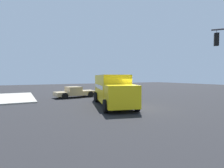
# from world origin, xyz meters

# --- Properties ---
(ground_plane) EXTENTS (100.00, 100.00, 0.00)m
(ground_plane) POSITION_xyz_m (0.00, 0.00, 0.00)
(ground_plane) COLOR black
(delivery_truck) EXTENTS (8.44, 4.78, 2.85)m
(delivery_truck) POSITION_xyz_m (2.37, 0.89, 1.49)
(delivery_truck) COLOR yellow
(delivery_truck) RESTS_ON ground
(pickup_tan) EXTENTS (2.68, 5.38, 1.38)m
(pickup_tan) POSITION_xyz_m (9.85, 2.32, 0.73)
(pickup_tan) COLOR tan
(pickup_tan) RESTS_ON ground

